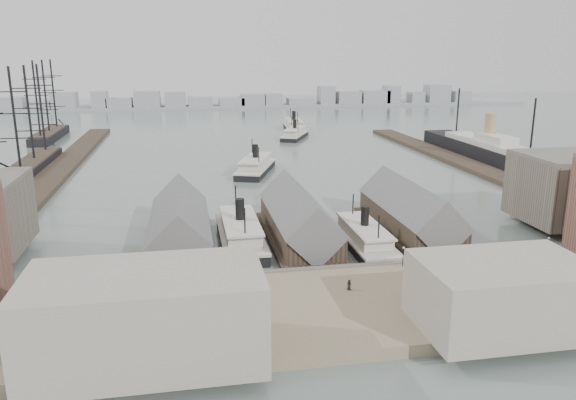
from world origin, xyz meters
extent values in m
plane|color=slate|center=(0.00, 0.00, 0.00)|extent=(900.00, 900.00, 0.00)
cube|color=#7B6B53|center=(0.00, -20.00, 1.00)|extent=(180.00, 30.00, 2.00)
cube|color=#59544C|center=(0.00, -5.20, 1.15)|extent=(180.00, 1.20, 2.30)
cube|color=#2D231C|center=(-68.00, 100.00, 0.80)|extent=(10.00, 220.00, 1.60)
cube|color=#2D231C|center=(78.00, 90.00, 0.80)|extent=(10.00, 180.00, 1.60)
cube|color=#2D231C|center=(-26.00, 16.00, 0.60)|extent=(14.00, 42.00, 1.20)
cube|color=#2D231C|center=(-26.00, 17.00, 3.70)|extent=(12.00, 36.00, 5.00)
cube|color=#59595B|center=(-26.00, 17.00, 6.30)|extent=(12.60, 37.00, 12.60)
cube|color=#2D231C|center=(0.00, 16.00, 0.60)|extent=(14.00, 42.00, 1.20)
cube|color=#2D231C|center=(0.00, 17.00, 3.70)|extent=(12.00, 36.00, 5.00)
cube|color=#59595B|center=(0.00, 17.00, 6.30)|extent=(12.60, 37.00, 12.60)
cube|color=#2D231C|center=(26.00, 16.00, 0.60)|extent=(14.00, 42.00, 1.20)
cube|color=#2D231C|center=(26.00, 17.00, 3.70)|extent=(12.00, 36.00, 5.00)
cube|color=#59595B|center=(26.00, 17.00, 6.30)|extent=(12.60, 37.00, 12.60)
cube|color=gray|center=(20.00, -32.00, 7.00)|extent=(24.00, 16.00, 10.00)
cube|color=gray|center=(-30.00, -32.00, 8.00)|extent=(30.00, 16.00, 12.00)
cylinder|color=black|center=(-45.00, -7.00, 3.80)|extent=(0.16, 0.16, 3.60)
sphere|color=beige|center=(-45.00, -7.00, 5.70)|extent=(0.44, 0.44, 0.44)
cylinder|color=black|center=(-15.00, -7.00, 3.80)|extent=(0.16, 0.16, 3.60)
sphere|color=beige|center=(-15.00, -7.00, 5.70)|extent=(0.44, 0.44, 0.44)
cylinder|color=black|center=(15.00, -7.00, 3.80)|extent=(0.16, 0.16, 3.60)
sphere|color=beige|center=(15.00, -7.00, 5.70)|extent=(0.44, 0.44, 0.44)
cylinder|color=black|center=(45.00, -7.00, 3.80)|extent=(0.16, 0.16, 3.60)
sphere|color=beige|center=(45.00, -7.00, 5.70)|extent=(0.44, 0.44, 0.44)
cube|color=gray|center=(0.00, 340.00, 1.00)|extent=(500.00, 40.00, 2.00)
cube|color=gray|center=(-145.16, 330.00, 5.14)|extent=(20.65, 14.00, 10.28)
cube|color=gray|center=(-123.57, 330.00, 3.62)|extent=(14.71, 14.00, 7.23)
cube|color=gray|center=(-107.98, 330.00, 6.62)|extent=(17.63, 14.00, 13.23)
cube|color=gray|center=(-83.49, 330.00, 6.79)|extent=(10.74, 14.00, 13.58)
cube|color=gray|center=(-69.86, 330.00, 4.32)|extent=(18.06, 14.00, 8.64)
cube|color=gray|center=(-49.92, 330.00, 6.64)|extent=(18.55, 14.00, 13.29)
cube|color=gray|center=(-29.70, 330.00, 6.24)|extent=(15.33, 14.00, 12.47)
cube|color=gray|center=(-11.29, 330.00, 4.36)|extent=(17.56, 14.00, 8.72)
cube|color=gray|center=(11.96, 330.00, 3.82)|extent=(18.76, 14.00, 7.63)
cube|color=gray|center=(27.85, 330.00, 5.17)|extent=(17.61, 14.00, 10.35)
cube|color=gray|center=(44.04, 330.00, 5.15)|extent=(13.38, 14.00, 10.30)
cube|color=gray|center=(65.61, 330.00, 3.38)|extent=(20.73, 14.00, 6.75)
cube|color=gray|center=(85.69, 330.00, 7.79)|extent=(11.51, 14.00, 15.57)
cube|color=gray|center=(103.47, 330.00, 5.63)|extent=(18.17, 14.00, 11.26)
cube|color=gray|center=(125.20, 330.00, 5.92)|extent=(21.81, 14.00, 11.83)
cube|color=gray|center=(139.05, 330.00, 7.75)|extent=(11.12, 14.00, 15.50)
cube|color=gray|center=(159.69, 330.00, 5.14)|extent=(10.90, 14.00, 10.29)
cube|color=gray|center=(177.90, 330.00, 7.86)|extent=(17.95, 14.00, 15.72)
cube|color=gray|center=(197.92, 330.00, 5.26)|extent=(14.21, 14.00, 10.51)
cube|color=black|center=(-13.00, 17.09, 0.98)|extent=(8.69, 30.40, 1.95)
cube|color=beige|center=(-13.00, 17.09, 2.39)|extent=(9.12, 30.40, 0.54)
cube|color=beige|center=(-13.00, 17.09, 3.91)|extent=(7.06, 21.71, 2.39)
cube|color=beige|center=(-13.00, 17.09, 5.43)|extent=(7.60, 23.88, 0.43)
cylinder|color=black|center=(-13.00, 17.09, 7.82)|extent=(1.95, 1.95, 4.89)
cylinder|color=black|center=(-13.00, 26.86, 7.60)|extent=(0.33, 0.33, 6.51)
cylinder|color=black|center=(-13.00, 7.32, 7.60)|extent=(0.33, 0.33, 6.51)
cube|color=black|center=(13.00, 9.99, 0.87)|extent=(7.75, 27.13, 1.74)
cube|color=beige|center=(13.00, 9.99, 2.13)|extent=(8.14, 27.13, 0.48)
cube|color=beige|center=(13.00, 9.99, 3.49)|extent=(6.30, 19.38, 2.13)
cube|color=beige|center=(13.00, 9.99, 4.85)|extent=(6.78, 21.32, 0.39)
cylinder|color=black|center=(13.00, 9.99, 6.98)|extent=(1.74, 1.74, 4.36)
cylinder|color=black|center=(13.00, 18.71, 6.78)|extent=(0.29, 0.29, 5.81)
cylinder|color=black|center=(13.00, 1.27, 6.78)|extent=(0.29, 0.29, 5.81)
cube|color=black|center=(-0.24, 90.90, 0.96)|extent=(17.91, 31.00, 1.92)
cube|color=beige|center=(-0.24, 90.90, 2.35)|extent=(18.32, 31.14, 0.53)
cube|color=beige|center=(-0.24, 90.90, 3.84)|extent=(13.59, 22.42, 2.35)
cube|color=beige|center=(-0.24, 90.90, 5.33)|extent=(14.79, 24.61, 0.43)
cylinder|color=black|center=(-0.24, 90.90, 7.68)|extent=(1.92, 1.92, 4.80)
cylinder|color=black|center=(-0.24, 100.50, 7.47)|extent=(0.32, 0.32, 6.40)
cylinder|color=black|center=(-0.24, 81.30, 7.47)|extent=(0.32, 0.32, 6.40)
cube|color=black|center=(28.85, 167.79, 0.89)|extent=(18.60, 28.49, 1.78)
cube|color=beige|center=(28.85, 167.79, 2.18)|extent=(18.96, 28.65, 0.49)
cube|color=beige|center=(28.85, 167.79, 3.56)|extent=(13.99, 20.67, 2.18)
cube|color=beige|center=(28.85, 167.79, 4.94)|extent=(15.26, 22.67, 0.40)
cylinder|color=black|center=(28.85, 167.79, 7.12)|extent=(1.78, 1.78, 4.45)
cylinder|color=black|center=(28.85, 176.69, 6.92)|extent=(0.30, 0.30, 5.93)
cylinder|color=black|center=(28.85, 158.90, 6.92)|extent=(0.30, 0.30, 5.93)
cube|color=black|center=(34.17, 197.09, 0.99)|extent=(11.31, 31.35, 1.98)
cube|color=beige|center=(34.17, 197.09, 2.41)|extent=(11.74, 31.39, 0.55)
cube|color=beige|center=(34.17, 197.09, 3.95)|extent=(8.93, 22.47, 2.41)
cube|color=beige|center=(34.17, 197.09, 5.49)|extent=(9.66, 24.70, 0.44)
cylinder|color=black|center=(34.17, 197.09, 7.90)|extent=(1.98, 1.98, 4.94)
cylinder|color=black|center=(34.17, 206.97, 7.68)|extent=(0.33, 0.33, 6.58)
cylinder|color=black|center=(34.17, 187.22, 7.68)|extent=(0.33, 0.33, 6.58)
cube|color=black|center=(-77.65, 112.07, 1.78)|extent=(8.91, 51.49, 3.56)
cube|color=#2D231C|center=(-77.65, 112.07, 3.86)|extent=(8.42, 46.34, 0.59)
cylinder|color=black|center=(-77.65, 94.05, 19.80)|extent=(0.79, 0.79, 33.67)
cylinder|color=black|center=(-77.65, 112.07, 19.80)|extent=(0.79, 0.79, 33.67)
cylinder|color=black|center=(-77.65, 130.09, 19.80)|extent=(0.79, 0.79, 33.67)
cube|color=black|center=(-88.43, 187.45, 1.82)|extent=(9.11, 50.64, 3.65)
cube|color=#2D231C|center=(-88.43, 187.45, 3.95)|extent=(8.61, 45.57, 0.61)
cylinder|color=black|center=(-88.43, 169.73, 20.25)|extent=(0.81, 0.81, 34.43)
cylinder|color=black|center=(-88.43, 187.45, 20.25)|extent=(0.81, 0.81, 34.43)
cylinder|color=black|center=(-88.43, 205.17, 20.25)|extent=(0.81, 0.81, 34.43)
cube|color=black|center=(92.00, 98.57, 2.89)|extent=(12.54, 91.65, 5.79)
cube|color=beige|center=(92.00, 98.57, 6.75)|extent=(10.61, 53.06, 1.93)
cube|color=beige|center=(92.00, 93.74, 9.17)|extent=(7.72, 19.30, 2.89)
cylinder|color=tan|center=(92.00, 98.57, 13.51)|extent=(4.25, 4.25, 9.65)
imported|color=black|center=(-37.12, -12.20, 2.74)|extent=(1.73, 1.67, 1.49)
cube|color=#3F2D21|center=(-39.47, -13.33, 2.90)|extent=(2.99, 2.48, 0.25)
cylinder|color=black|center=(-39.16, -13.96, 2.55)|extent=(1.03, 0.55, 1.10)
cylinder|color=black|center=(-39.77, -12.70, 2.55)|extent=(1.03, 0.55, 1.10)
imported|color=black|center=(-18.51, -21.91, 2.86)|extent=(2.23, 1.66, 1.71)
cube|color=#3F2D21|center=(-20.89, -22.95, 2.90)|extent=(2.98, 2.42, 0.25)
cylinder|color=black|center=(-20.61, -23.59, 2.55)|extent=(1.04, 0.51, 1.10)
cylinder|color=black|center=(-21.17, -22.31, 2.55)|extent=(1.04, 0.51, 1.10)
imported|color=black|center=(23.70, -19.30, 2.87)|extent=(2.02, 2.15, 1.73)
cube|color=#3F2D21|center=(21.30, -18.30, 2.90)|extent=(2.98, 2.38, 0.25)
cylinder|color=black|center=(21.03, -18.95, 2.55)|extent=(1.05, 0.50, 1.10)
cylinder|color=black|center=(21.57, -17.66, 2.55)|extent=(1.05, 0.50, 1.10)
imported|color=black|center=(-53.24, -12.45, 2.79)|extent=(0.72, 0.68, 1.59)
imported|color=black|center=(-38.78, -18.94, 2.81)|extent=(0.89, 0.97, 1.62)
imported|color=black|center=(-15.05, -11.76, 2.79)|extent=(0.89, 1.16, 1.58)
imported|color=black|center=(-20.08, -25.17, 2.87)|extent=(1.09, 0.69, 1.73)
imported|color=black|center=(2.06, -15.50, 2.91)|extent=(1.03, 1.04, 1.82)
imported|color=black|center=(11.54, -20.65, 2.82)|extent=(0.56, 0.68, 1.63)
imported|color=black|center=(26.31, -13.31, 2.90)|extent=(0.76, 0.93, 1.79)
imported|color=black|center=(30.03, -21.11, 2.85)|extent=(1.21, 1.23, 1.70)
imported|color=black|center=(37.69, -11.68, 2.82)|extent=(0.51, 1.00, 1.63)
imported|color=black|center=(22.56, -12.26, 2.90)|extent=(1.01, 0.87, 1.79)
camera|label=1|loc=(-24.04, -99.85, 40.83)|focal=35.00mm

